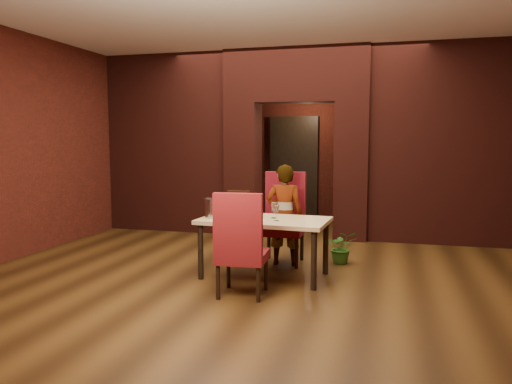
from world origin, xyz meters
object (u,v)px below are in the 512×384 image
Objects in this scene: dining_table at (264,248)px; wine_glass_a at (255,208)px; water_bottle at (229,206)px; person_seated at (284,215)px; chair_far at (282,218)px; potted_plant at (342,247)px; wine_glass_b at (274,210)px; wine_bucket at (213,208)px; chair_near at (243,243)px; wine_glass_c at (276,213)px.

dining_table is 0.51m from wine_glass_a.
person_seated is at bearing 43.02° from water_bottle.
water_bottle is at bearing -133.02° from chair_far.
chair_far is 0.90m from potted_plant.
wine_bucket is at bearing -167.71° from wine_glass_b.
chair_far is 1.09× the size of chair_near.
chair_near is 0.87m from wine_glass_b.
wine_glass_a is at bearing -86.71° from chair_near.
chair_far is 0.87m from water_bottle.
dining_table is at bearing 9.02° from wine_bucket.
chair_near reaches higher than wine_glass_b.
wine_bucket is (-0.81, 0.04, 0.03)m from wine_glass_c.
potted_plant is (0.75, 0.84, -0.59)m from wine_glass_b.
potted_plant is at bearing 37.21° from wine_glass_a.
water_bottle is at bearing -169.94° from wine_glass_a.
potted_plant is (1.01, 0.77, -0.61)m from wine_glass_a.
wine_glass_b is at bearing -16.50° from wine_glass_a.
wine_bucket reaches higher than wine_glass_b.
wine_bucket is 0.23m from water_bottle.
wine_bucket is at bearing -52.12° from chair_near.
chair_far is 0.10m from person_seated.
chair_near is 0.71m from wine_glass_c.
wine_bucket reaches higher than wine_glass_a.
wine_glass_b is at bearing -131.77° from potted_plant.
wine_glass_a is at bearing 142.57° from dining_table.
water_bottle is (-0.58, 0.02, 0.04)m from wine_glass_b.
chair_far is at bearing 92.53° from wine_glass_b.
chair_near reaches higher than dining_table.
person_seated is 1.06m from wine_bucket.
chair_near is at bearing -118.60° from potted_plant.
person_seated is at bearing -160.15° from potted_plant.
chair_near is 1.41m from person_seated.
chair_far reaches higher than wine_glass_a.
wine_glass_b is at bearing 33.93° from dining_table.
chair_near reaches higher than potted_plant.
wine_glass_c is at bearing -83.99° from chair_far.
chair_far is 0.91× the size of person_seated.
water_bottle is (0.15, 0.18, 0.01)m from wine_bucket.
person_seated reaches higher than chair_near.
chair_far is 2.78× the size of potted_plant.
wine_bucket is (-0.63, -0.10, 0.48)m from dining_table.
wine_glass_a reaches higher than dining_table.
wine_glass_a is 0.84× the size of water_bottle.
person_seated is at bearing 61.51° from wine_glass_a.
wine_glass_c reaches higher than dining_table.
person_seated is 7.11× the size of wine_glass_b.
dining_table is 6.89× the size of wine_glass_a.
wine_bucket is (-0.70, -0.80, 0.22)m from chair_far.
dining_table is 8.41× the size of wine_glass_c.
wine_glass_a is 0.50× the size of potted_plant.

